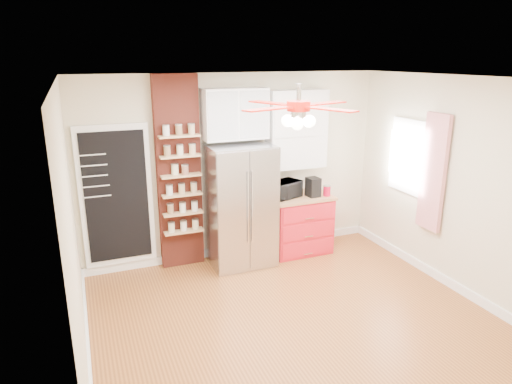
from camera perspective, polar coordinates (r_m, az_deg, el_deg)
name	(u,v)px	position (r m, az deg, el deg)	size (l,w,h in m)	color
floor	(293,317)	(5.51, 4.64, -15.35)	(4.50, 4.50, 0.00)	#9C5C27
ceiling	(299,78)	(4.68, 5.43, 13.94)	(4.50, 4.50, 0.00)	white
wall_back	(235,167)	(6.71, -2.67, 3.12)	(4.50, 0.02, 2.70)	beige
wall_front	(426,293)	(3.41, 20.51, -11.75)	(4.50, 0.02, 2.70)	beige
wall_left	(72,237)	(4.45, -21.98, -5.20)	(0.02, 4.00, 2.70)	beige
wall_right	(457,186)	(6.24, 23.81, 0.67)	(0.02, 4.00, 2.70)	beige
chalkboard	(117,197)	(6.41, -17.03, -0.57)	(0.95, 0.05, 1.95)	white
brick_pillar	(179,174)	(6.41, -9.63, 2.27)	(0.60, 0.16, 2.70)	maroon
fridge	(240,206)	(6.49, -1.95, -1.71)	(0.90, 0.70, 1.75)	#BCBCC1
upper_glass_cabinet	(235,114)	(6.39, -2.67, 9.73)	(0.90, 0.35, 0.70)	white
red_cabinet	(299,223)	(7.04, 5.41, -3.93)	(0.94, 0.64, 0.90)	red
upper_shelf_unit	(296,129)	(6.82, 5.08, 7.80)	(0.90, 0.30, 1.15)	white
window	(409,157)	(6.82, 18.58, 4.21)	(0.04, 0.75, 1.05)	white
curtain	(433,173)	(6.41, 21.28, 2.27)	(0.06, 0.40, 1.55)	red
ceiling_fan	(298,107)	(4.70, 5.33, 10.58)	(1.40, 1.40, 0.44)	silver
toaster_oven	(285,189)	(6.76, 3.66, 0.35)	(0.45, 0.31, 0.25)	black
coffee_maker	(313,187)	(6.84, 7.14, 0.62)	(0.17, 0.19, 0.29)	black
canister_left	(327,191)	(6.91, 8.85, 0.14)	(0.11, 0.11, 0.15)	red
canister_right	(316,187)	(7.08, 7.52, 0.57)	(0.11, 0.11, 0.15)	#A61E09
pantry_jar_oats	(175,170)	(6.27, -10.11, 2.78)	(0.10, 0.10, 0.14)	beige
pantry_jar_beans	(185,170)	(6.25, -8.86, 2.73)	(0.09, 0.09, 0.12)	#96624C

